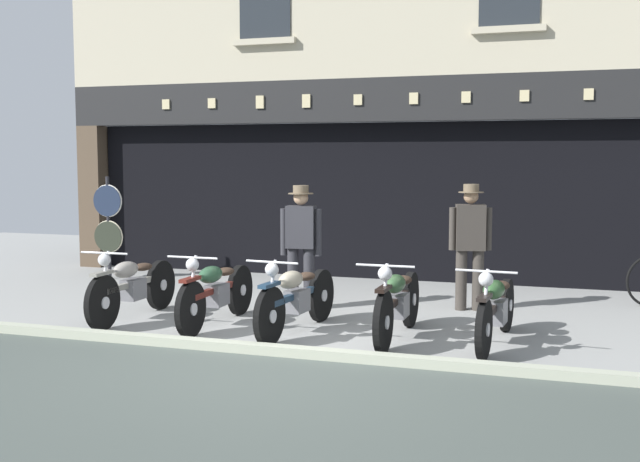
{
  "coord_description": "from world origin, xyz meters",
  "views": [
    {
      "loc": [
        2.92,
        -7.23,
        2.02
      ],
      "look_at": [
        -0.37,
        2.78,
        1.03
      ],
      "focal_mm": 43.68,
      "sensor_mm": 36.0,
      "label": 1
    }
  ],
  "objects_px": {
    "shopkeeper_center": "(470,241)",
    "motorcycle_center": "(296,297)",
    "motorcycle_center_left": "(216,291)",
    "motorcycle_center_right": "(398,301)",
    "motorcycle_left": "(132,285)",
    "tyre_sign_pole": "(108,220)",
    "advert_board_near": "(487,173)",
    "salesman_left": "(301,241)",
    "motorcycle_right": "(496,307)"
  },
  "relations": [
    {
      "from": "salesman_left",
      "to": "motorcycle_left",
      "type": "bearing_deg",
      "value": 29.28
    },
    {
      "from": "motorcycle_center_right",
      "to": "advert_board_near",
      "type": "distance_m",
      "value": 4.49
    },
    {
      "from": "motorcycle_left",
      "to": "motorcycle_center",
      "type": "xyz_separation_m",
      "value": [
        2.21,
        -0.08,
        -0.0
      ]
    },
    {
      "from": "motorcycle_center",
      "to": "tyre_sign_pole",
      "type": "relative_size",
      "value": 1.19
    },
    {
      "from": "motorcycle_right",
      "to": "advert_board_near",
      "type": "relative_size",
      "value": 2.12
    },
    {
      "from": "motorcycle_center_left",
      "to": "motorcycle_center_right",
      "type": "distance_m",
      "value": 2.24
    },
    {
      "from": "motorcycle_center",
      "to": "shopkeeper_center",
      "type": "relative_size",
      "value": 1.21
    },
    {
      "from": "motorcycle_right",
      "to": "motorcycle_center_right",
      "type": "bearing_deg",
      "value": 9.18
    },
    {
      "from": "motorcycle_center_left",
      "to": "motorcycle_right",
      "type": "distance_m",
      "value": 3.3
    },
    {
      "from": "motorcycle_center",
      "to": "motorcycle_right",
      "type": "height_order",
      "value": "motorcycle_center"
    },
    {
      "from": "motorcycle_left",
      "to": "motorcycle_center",
      "type": "relative_size",
      "value": 0.99
    },
    {
      "from": "motorcycle_center",
      "to": "salesman_left",
      "type": "bearing_deg",
      "value": -67.38
    },
    {
      "from": "salesman_left",
      "to": "tyre_sign_pole",
      "type": "relative_size",
      "value": 0.97
    },
    {
      "from": "motorcycle_right",
      "to": "salesman_left",
      "type": "relative_size",
      "value": 1.22
    },
    {
      "from": "shopkeeper_center",
      "to": "advert_board_near",
      "type": "relative_size",
      "value": 1.76
    },
    {
      "from": "motorcycle_center_right",
      "to": "motorcycle_right",
      "type": "xyz_separation_m",
      "value": [
        1.06,
        0.09,
        -0.02
      ]
    },
    {
      "from": "motorcycle_right",
      "to": "motorcycle_center_left",
      "type": "bearing_deg",
      "value": 5.43
    },
    {
      "from": "motorcycle_center_left",
      "to": "motorcycle_right",
      "type": "bearing_deg",
      "value": -178.8
    },
    {
      "from": "shopkeeper_center",
      "to": "tyre_sign_pole",
      "type": "distance_m",
      "value": 6.13
    },
    {
      "from": "motorcycle_left",
      "to": "motorcycle_right",
      "type": "bearing_deg",
      "value": -179.38
    },
    {
      "from": "motorcycle_center_left",
      "to": "salesman_left",
      "type": "bearing_deg",
      "value": -116.04
    },
    {
      "from": "salesman_left",
      "to": "shopkeeper_center",
      "type": "relative_size",
      "value": 0.99
    },
    {
      "from": "motorcycle_center_left",
      "to": "shopkeeper_center",
      "type": "bearing_deg",
      "value": -145.22
    },
    {
      "from": "salesman_left",
      "to": "shopkeeper_center",
      "type": "xyz_separation_m",
      "value": [
        2.15,
        0.64,
        0.01
      ]
    },
    {
      "from": "shopkeeper_center",
      "to": "motorcycle_center",
      "type": "bearing_deg",
      "value": 35.08
    },
    {
      "from": "motorcycle_center_right",
      "to": "shopkeeper_center",
      "type": "distance_m",
      "value": 2.08
    },
    {
      "from": "motorcycle_center",
      "to": "advert_board_near",
      "type": "distance_m",
      "value": 4.81
    },
    {
      "from": "motorcycle_center_right",
      "to": "motorcycle_center",
      "type": "bearing_deg",
      "value": 2.57
    },
    {
      "from": "motorcycle_left",
      "to": "advert_board_near",
      "type": "bearing_deg",
      "value": -132.74
    },
    {
      "from": "motorcycle_left",
      "to": "motorcycle_center",
      "type": "bearing_deg",
      "value": 177.81
    },
    {
      "from": "advert_board_near",
      "to": "motorcycle_center",
      "type": "bearing_deg",
      "value": -111.21
    },
    {
      "from": "shopkeeper_center",
      "to": "advert_board_near",
      "type": "distance_m",
      "value": 2.46
    },
    {
      "from": "salesman_left",
      "to": "tyre_sign_pole",
      "type": "xyz_separation_m",
      "value": [
        -3.93,
        1.46,
        0.07
      ]
    },
    {
      "from": "motorcycle_left",
      "to": "tyre_sign_pole",
      "type": "distance_m",
      "value": 3.53
    },
    {
      "from": "motorcycle_left",
      "to": "advert_board_near",
      "type": "height_order",
      "value": "advert_board_near"
    },
    {
      "from": "advert_board_near",
      "to": "salesman_left",
      "type": "bearing_deg",
      "value": -125.45
    },
    {
      "from": "motorcycle_right",
      "to": "tyre_sign_pole",
      "type": "relative_size",
      "value": 1.18
    },
    {
      "from": "motorcycle_center",
      "to": "shopkeeper_center",
      "type": "height_order",
      "value": "shopkeeper_center"
    },
    {
      "from": "motorcycle_center_right",
      "to": "salesman_left",
      "type": "bearing_deg",
      "value": -39.1
    },
    {
      "from": "motorcycle_center_right",
      "to": "tyre_sign_pole",
      "type": "xyz_separation_m",
      "value": [
        -5.54,
        2.77,
        0.56
      ]
    },
    {
      "from": "motorcycle_center_left",
      "to": "motorcycle_center",
      "type": "distance_m",
      "value": 1.06
    },
    {
      "from": "motorcycle_center",
      "to": "motorcycle_center_right",
      "type": "distance_m",
      "value": 1.18
    },
    {
      "from": "motorcycle_center_right",
      "to": "tyre_sign_pole",
      "type": "relative_size",
      "value": 1.19
    },
    {
      "from": "motorcycle_center",
      "to": "advert_board_near",
      "type": "relative_size",
      "value": 2.14
    },
    {
      "from": "tyre_sign_pole",
      "to": "motorcycle_center_left",
      "type": "bearing_deg",
      "value": -39.78
    },
    {
      "from": "motorcycle_center_left",
      "to": "motorcycle_right",
      "type": "relative_size",
      "value": 0.99
    },
    {
      "from": "motorcycle_right",
      "to": "advert_board_near",
      "type": "bearing_deg",
      "value": -77.85
    },
    {
      "from": "motorcycle_center_right",
      "to": "shopkeeper_center",
      "type": "bearing_deg",
      "value": -105.4
    },
    {
      "from": "motorcycle_left",
      "to": "motorcycle_center_left",
      "type": "relative_size",
      "value": 1.01
    },
    {
      "from": "tyre_sign_pole",
      "to": "advert_board_near",
      "type": "distance_m",
      "value": 6.26
    }
  ]
}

